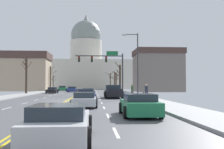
{
  "coord_description": "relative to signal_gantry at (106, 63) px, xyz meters",
  "views": [
    {
      "loc": [
        2.66,
        -28.84,
        1.74
      ],
      "look_at": [
        6.47,
        25.14,
        3.63
      ],
      "focal_mm": 44.14,
      "sensor_mm": 36.0,
      "label": 1
    }
  ],
  "objects": [
    {
      "name": "bare_tree_05",
      "position": [
        -13.71,
        3.66,
        -1.83
      ],
      "size": [
        2.03,
        1.07,
        6.76
      ],
      "color": "#423328",
      "rests_on": "ground"
    },
    {
      "name": "sedan_near_05",
      "position": [
        -3.16,
        -36.61,
        -4.69
      ],
      "size": [
        1.96,
        4.29,
        1.13
      ],
      "color": "silver",
      "rests_on": "ground"
    },
    {
      "name": "flank_building_01",
      "position": [
        -20.31,
        26.03,
        -0.33
      ],
      "size": [
        14.44,
        9.84,
        9.69
      ],
      "color": "tan",
      "rests_on": "ground"
    },
    {
      "name": "pedestrian_00",
      "position": [
        3.21,
        -8.17,
        -4.21
      ],
      "size": [
        0.35,
        0.34,
        1.6
      ],
      "color": "#4C4238",
      "rests_on": "ground"
    },
    {
      "name": "sedan_near_03",
      "position": [
        -2.78,
        -23.89,
        -4.69
      ],
      "size": [
        1.95,
        4.48,
        1.12
      ],
      "color": "silver",
      "rests_on": "ground"
    },
    {
      "name": "signal_gantry",
      "position": [
        0.0,
        0.0,
        0.0
      ],
      "size": [
        7.91,
        0.41,
        7.05
      ],
      "color": "#28282D",
      "rests_on": "ground"
    },
    {
      "name": "bicycle_parked",
      "position": [
        2.73,
        -18.65,
        -4.74
      ],
      "size": [
        0.12,
        1.77,
        0.85
      ],
      "color": "black",
      "rests_on": "ground"
    },
    {
      "name": "pickup_truck_near_01",
      "position": [
        0.48,
        -10.08,
        -4.51
      ],
      "size": [
        2.26,
        5.58,
        1.63
      ],
      "color": "black",
      "rests_on": "ground"
    },
    {
      "name": "bare_tree_06",
      "position": [
        3.14,
        37.16,
        -2.39
      ],
      "size": [
        2.68,
        2.84,
        5.57
      ],
      "color": "#4C3D2D",
      "rests_on": "ground"
    },
    {
      "name": "bare_tree_04",
      "position": [
        3.09,
        7.54,
        -2.27
      ],
      "size": [
        1.57,
        2.51,
        5.85
      ],
      "color": "#423328",
      "rests_on": "ground"
    },
    {
      "name": "sedan_oncoming_00",
      "position": [
        -9.94,
        8.66,
        -4.69
      ],
      "size": [
        2.02,
        4.68,
        1.16
      ],
      "color": "black",
      "rests_on": "ground"
    },
    {
      "name": "pedestrian_01",
      "position": [
        3.65,
        -15.72,
        -4.19
      ],
      "size": [
        0.35,
        0.34,
        1.62
      ],
      "color": "#33333D",
      "rests_on": "ground"
    },
    {
      "name": "bare_tree_02",
      "position": [
        3.83,
        29.47,
        -2.51
      ],
      "size": [
        2.71,
        1.4,
        5.09
      ],
      "color": "#423328",
      "rests_on": "ground"
    },
    {
      "name": "flank_building_02",
      "position": [
        12.88,
        17.71,
        -0.32
      ],
      "size": [
        10.69,
        9.64,
        9.74
      ],
      "color": "slate",
      "rests_on": "ground"
    },
    {
      "name": "sedan_near_02",
      "position": [
        -2.79,
        -17.21,
        -4.65
      ],
      "size": [
        2.06,
        4.6,
        1.26
      ],
      "color": "navy",
      "rests_on": "ground"
    },
    {
      "name": "capitol_building",
      "position": [
        -4.82,
        62.32,
        3.29
      ],
      "size": [
        33.32,
        23.95,
        29.07
      ],
      "color": "beige",
      "rests_on": "ground"
    },
    {
      "name": "sedan_oncoming_02",
      "position": [
        -10.07,
        27.83,
        -4.62
      ],
      "size": [
        2.24,
        4.35,
        1.28
      ],
      "color": "#1E7247",
      "rests_on": "ground"
    },
    {
      "name": "bare_tree_03",
      "position": [
        -13.52,
        35.04,
        -2.82
      ],
      "size": [
        2.04,
        2.07,
        4.26
      ],
      "color": "brown",
      "rests_on": "ground"
    },
    {
      "name": "bare_tree_01",
      "position": [
        -13.01,
        26.77,
        -1.87
      ],
      "size": [
        1.79,
        1.91,
        6.23
      ],
      "color": "brown",
      "rests_on": "ground"
    },
    {
      "name": "ground",
      "position": [
        -4.82,
        -16.33,
        -5.21
      ],
      "size": [
        20.0,
        180.0,
        0.2
      ],
      "color": "#505055"
    },
    {
      "name": "bare_tree_00",
      "position": [
        3.71,
        23.63,
        -2.74
      ],
      "size": [
        1.32,
        1.41,
        4.8
      ],
      "color": "brown",
      "rests_on": "ground"
    },
    {
      "name": "street_lamp_right",
      "position": [
        3.13,
        -11.66,
        -0.45
      ],
      "size": [
        2.03,
        0.24,
        7.88
      ],
      "color": "#333338",
      "rests_on": "ground"
    },
    {
      "name": "sedan_oncoming_01",
      "position": [
        -6.73,
        16.75,
        -4.67
      ],
      "size": [
        2.21,
        4.28,
        1.19
      ],
      "color": "navy",
      "rests_on": "ground"
    },
    {
      "name": "sedan_near_00",
      "position": [
        -2.78,
        -4.25,
        -4.69
      ],
      "size": [
        2.07,
        4.3,
        1.14
      ],
      "color": "navy",
      "rests_on": "ground"
    },
    {
      "name": "sedan_near_04",
      "position": [
        0.42,
        -30.14,
        -4.65
      ],
      "size": [
        2.07,
        4.34,
        1.21
      ],
      "color": "#1E7247",
      "rests_on": "ground"
    }
  ]
}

